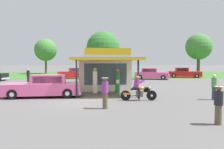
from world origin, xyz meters
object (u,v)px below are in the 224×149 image
at_px(gas_pump_offside, 118,82).
at_px(parked_car_back_row_centre_right, 109,75).
at_px(bystander_strolling_foreground, 219,104).
at_px(parked_car_second_row_spare, 75,73).
at_px(parked_car_back_row_centre, 184,73).
at_px(bystander_leaning_by_kiosk, 105,92).
at_px(spare_tire_stack, 147,90).
at_px(featured_classic_sedan, 44,87).
at_px(gas_pump_nearside, 95,82).
at_px(motorcycle_with_rider, 138,90).
at_px(parked_car_back_row_far_left, 151,74).
at_px(bystander_chatting_near_pumps, 28,76).
at_px(bystander_standing_back_lot, 214,86).

xyz_separation_m(gas_pump_offside, parked_car_back_row_centre_right, (0.16, 13.80, -0.17)).
bearing_deg(bystander_strolling_foreground, parked_car_second_row_spare, 106.86).
bearing_deg(parked_car_back_row_centre, bystander_leaning_by_kiosk, -119.66).
relative_size(bystander_leaning_by_kiosk, spare_tire_stack, 2.76).
bearing_deg(featured_classic_sedan, parked_car_back_row_centre, 47.34).
bearing_deg(gas_pump_nearside, parked_car_back_row_centre, 52.18).
relative_size(motorcycle_with_rider, parked_car_back_row_centre, 0.43).
distance_m(parked_car_back_row_far_left, bystander_chatting_near_pumps, 16.38).
height_order(parked_car_back_row_centre_right, parked_car_back_row_far_left, parked_car_back_row_centre_right).
bearing_deg(gas_pump_nearside, bystander_chatting_near_pumps, 131.00).
height_order(bystander_leaning_by_kiosk, bystander_standing_back_lot, same).
height_order(motorcycle_with_rider, bystander_leaning_by_kiosk, bystander_leaning_by_kiosk).
relative_size(gas_pump_nearside, parked_car_second_row_spare, 0.39).
relative_size(gas_pump_nearside, parked_car_back_row_centre_right, 0.36).
xyz_separation_m(gas_pump_offside, parked_car_back_row_far_left, (6.14, 14.54, -0.16)).
xyz_separation_m(bystander_leaning_by_kiosk, bystander_standing_back_lot, (7.17, 2.39, -0.01)).
height_order(featured_classic_sedan, bystander_leaning_by_kiosk, bystander_leaning_by_kiosk).
relative_size(gas_pump_nearside, bystander_chatting_near_pumps, 1.18).
relative_size(gas_pump_nearside, gas_pump_offside, 1.04).
distance_m(motorcycle_with_rider, bystander_chatting_near_pumps, 15.34).
height_order(parked_car_back_row_centre, parked_car_back_row_centre_right, parked_car_back_row_centre_right).
distance_m(parked_car_back_row_centre, bystander_strolling_foreground, 28.20).
height_order(gas_pump_offside, parked_car_back_row_centre_right, gas_pump_offside).
relative_size(parked_car_back_row_far_left, bystander_chatting_near_pumps, 2.99).
xyz_separation_m(gas_pump_offside, bystander_standing_back_lot, (5.99, -3.14, -0.01)).
distance_m(motorcycle_with_rider, parked_car_second_row_spare, 21.18).
xyz_separation_m(gas_pump_nearside, gas_pump_offside, (1.71, -0.00, -0.04)).
height_order(bystander_leaning_by_kiosk, bystander_strolling_foreground, bystander_leaning_by_kiosk).
bearing_deg(motorcycle_with_rider, spare_tire_stack, 69.78).
bearing_deg(gas_pump_nearside, gas_pump_offside, -0.00).
distance_m(motorcycle_with_rider, featured_classic_sedan, 6.64).
bearing_deg(bystander_standing_back_lot, parked_car_back_row_centre_right, 108.99).
bearing_deg(bystander_strolling_foreground, bystander_chatting_near_pumps, 125.06).
height_order(featured_classic_sedan, parked_car_back_row_centre_right, parked_car_back_row_centre_right).
relative_size(parked_car_second_row_spare, parked_car_back_row_far_left, 1.02).
bearing_deg(parked_car_second_row_spare, bystander_chatting_near_pumps, -115.80).
xyz_separation_m(motorcycle_with_rider, bystander_chatting_near_pumps, (-10.10, 11.54, 0.25)).
bearing_deg(bystander_standing_back_lot, parked_car_back_row_far_left, 89.53).
relative_size(bystander_standing_back_lot, spare_tire_stack, 2.76).
height_order(parked_car_back_row_far_left, bystander_standing_back_lot, bystander_standing_back_lot).
bearing_deg(spare_tire_stack, parked_car_back_row_centre, 60.24).
xyz_separation_m(parked_car_back_row_centre, bystander_strolling_foreground, (-8.98, -26.73, 0.12)).
xyz_separation_m(gas_pump_offside, featured_classic_sedan, (-5.32, -1.10, -0.17)).
bearing_deg(bystander_chatting_near_pumps, gas_pump_offside, -43.02).
xyz_separation_m(parked_car_back_row_far_left, bystander_leaning_by_kiosk, (-7.31, -20.06, 0.16)).
bearing_deg(bystander_standing_back_lot, gas_pump_offside, 152.37).
bearing_deg(gas_pump_nearside, bystander_standing_back_lot, -22.15).
xyz_separation_m(parked_car_back_row_centre, bystander_chatting_near_pumps, (-21.19, -9.33, 0.21)).
bearing_deg(parked_car_back_row_far_left, bystander_leaning_by_kiosk, -110.03).
bearing_deg(parked_car_second_row_spare, spare_tire_stack, -65.53).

